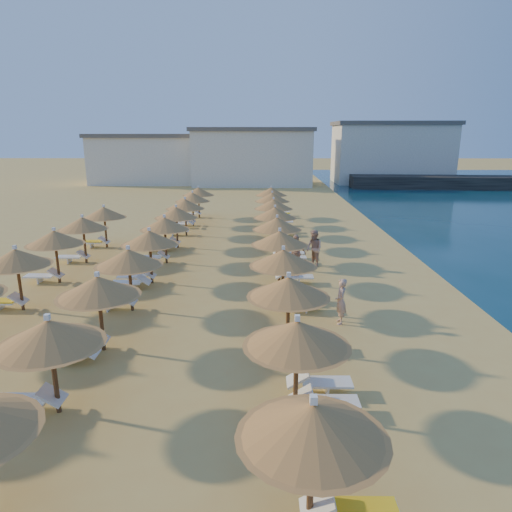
{
  "coord_description": "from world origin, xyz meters",
  "views": [
    {
      "loc": [
        1.38,
        -15.67,
        6.62
      ],
      "look_at": [
        1.19,
        4.0,
        1.3
      ],
      "focal_mm": 32.0,
      "sensor_mm": 36.0,
      "label": 1
    }
  ],
  "objects_px": {
    "beachgoer_c": "(295,253)",
    "parasol_row_east": "(280,239)",
    "parasol_row_west": "(150,239)",
    "beachgoer_b": "(314,249)",
    "beachgoer_a": "(341,301)",
    "jetty": "(475,182)"
  },
  "relations": [
    {
      "from": "beachgoer_c",
      "to": "parasol_row_east",
      "type": "bearing_deg",
      "value": -87.5
    },
    {
      "from": "parasol_row_west",
      "to": "beachgoer_b",
      "type": "height_order",
      "value": "parasol_row_west"
    },
    {
      "from": "parasol_row_west",
      "to": "beachgoer_b",
      "type": "xyz_separation_m",
      "value": [
        7.67,
        2.75,
        -1.12
      ]
    },
    {
      "from": "beachgoer_a",
      "to": "beachgoer_b",
      "type": "bearing_deg",
      "value": -177.34
    },
    {
      "from": "beachgoer_b",
      "to": "beachgoer_c",
      "type": "bearing_deg",
      "value": -81.2
    },
    {
      "from": "parasol_row_east",
      "to": "beachgoer_c",
      "type": "height_order",
      "value": "parasol_row_east"
    },
    {
      "from": "parasol_row_west",
      "to": "beachgoer_c",
      "type": "bearing_deg",
      "value": 16.71
    },
    {
      "from": "beachgoer_b",
      "to": "beachgoer_a",
      "type": "xyz_separation_m",
      "value": [
        0.13,
        -7.23,
        -0.11
      ]
    },
    {
      "from": "parasol_row_east",
      "to": "beachgoer_c",
      "type": "bearing_deg",
      "value": 66.3
    },
    {
      "from": "beachgoer_c",
      "to": "beachgoer_a",
      "type": "relative_size",
      "value": 1.1
    },
    {
      "from": "beachgoer_b",
      "to": "beachgoer_a",
      "type": "distance_m",
      "value": 7.23
    },
    {
      "from": "beachgoer_a",
      "to": "parasol_row_east",
      "type": "bearing_deg",
      "value": -154.24
    },
    {
      "from": "jetty",
      "to": "beachgoer_c",
      "type": "xyz_separation_m",
      "value": [
        -24.56,
        -34.75,
        0.17
      ]
    },
    {
      "from": "beachgoer_b",
      "to": "jetty",
      "type": "bearing_deg",
      "value": 117.42
    },
    {
      "from": "parasol_row_east",
      "to": "beachgoer_a",
      "type": "height_order",
      "value": "parasol_row_east"
    },
    {
      "from": "beachgoer_a",
      "to": "jetty",
      "type": "bearing_deg",
      "value": 151.99
    },
    {
      "from": "beachgoer_c",
      "to": "beachgoer_b",
      "type": "distance_m",
      "value": 1.24
    },
    {
      "from": "parasol_row_west",
      "to": "beachgoer_a",
      "type": "distance_m",
      "value": 9.08
    },
    {
      "from": "jetty",
      "to": "parasol_row_east",
      "type": "distance_m",
      "value": 44.72
    },
    {
      "from": "parasol_row_east",
      "to": "beachgoer_c",
      "type": "xyz_separation_m",
      "value": [
        0.88,
        2.0,
        -1.15
      ]
    },
    {
      "from": "beachgoer_c",
      "to": "parasol_row_west",
      "type": "bearing_deg",
      "value": -137.09
    },
    {
      "from": "parasol_row_east",
      "to": "beachgoer_b",
      "type": "relative_size",
      "value": 19.02
    }
  ]
}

